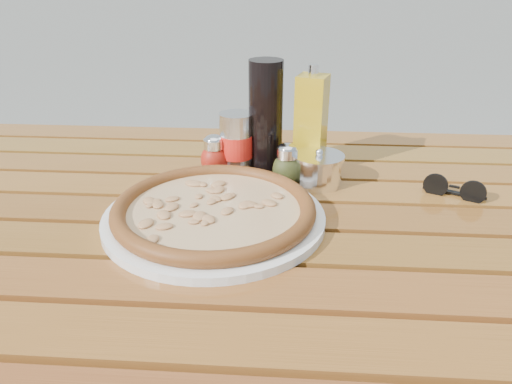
# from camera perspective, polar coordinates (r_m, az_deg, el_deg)

# --- Properties ---
(table) EXTENTS (1.40, 0.90, 0.75)m
(table) POSITION_cam_1_polar(r_m,az_deg,el_deg) (0.88, -0.09, -6.81)
(table) COLOR #331D0B
(table) RESTS_ON ground
(plate) EXTENTS (0.47, 0.47, 0.01)m
(plate) POSITION_cam_1_polar(r_m,az_deg,el_deg) (0.82, -4.79, -2.92)
(plate) COLOR white
(plate) RESTS_ON table
(pizza) EXTENTS (0.46, 0.46, 0.03)m
(pizza) POSITION_cam_1_polar(r_m,az_deg,el_deg) (0.81, -4.83, -1.94)
(pizza) COLOR beige
(pizza) RESTS_ON plate
(pepper_shaker) EXTENTS (0.07, 0.07, 0.08)m
(pepper_shaker) POSITION_cam_1_polar(r_m,az_deg,el_deg) (0.98, -4.79, 4.16)
(pepper_shaker) COLOR #AA2213
(pepper_shaker) RESTS_ON table
(oregano_shaker) EXTENTS (0.06, 0.06, 0.08)m
(oregano_shaker) POSITION_cam_1_polar(r_m,az_deg,el_deg) (0.94, 3.55, 3.08)
(oregano_shaker) COLOR #393F19
(oregano_shaker) RESTS_ON table
(dark_bottle) EXTENTS (0.07, 0.07, 0.22)m
(dark_bottle) POSITION_cam_1_polar(r_m,az_deg,el_deg) (0.98, 1.11, 8.52)
(dark_bottle) COLOR black
(dark_bottle) RESTS_ON table
(soda_can) EXTENTS (0.08, 0.08, 0.12)m
(soda_can) POSITION_cam_1_polar(r_m,az_deg,el_deg) (0.99, -2.24, 5.55)
(soda_can) COLOR silver
(soda_can) RESTS_ON table
(olive_oil_cruet) EXTENTS (0.07, 0.07, 0.21)m
(olive_oil_cruet) POSITION_cam_1_polar(r_m,az_deg,el_deg) (0.99, 6.30, 7.84)
(olive_oil_cruet) COLOR #B38F13
(olive_oil_cruet) RESTS_ON table
(parmesan_tin) EXTENTS (0.10, 0.10, 0.07)m
(parmesan_tin) POSITION_cam_1_polar(r_m,az_deg,el_deg) (0.94, 7.12, 2.62)
(parmesan_tin) COLOR white
(parmesan_tin) RESTS_ON table
(sunglasses) EXTENTS (0.11, 0.06, 0.04)m
(sunglasses) POSITION_cam_1_polar(r_m,az_deg,el_deg) (0.96, 21.70, 0.28)
(sunglasses) COLOR black
(sunglasses) RESTS_ON table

